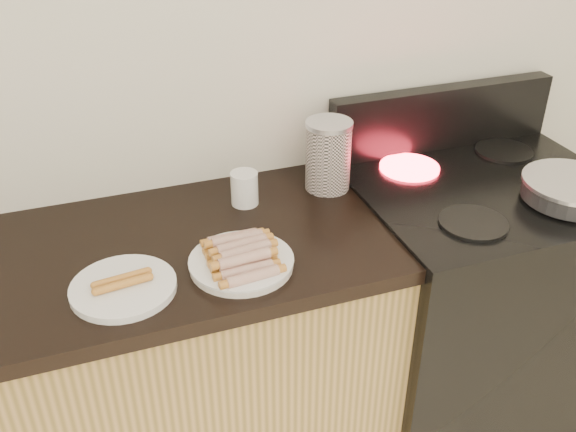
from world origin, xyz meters
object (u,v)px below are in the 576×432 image
object	(u,v)px
frying_pan	(573,190)
side_plate	(123,287)
main_plate	(241,264)
canister	(328,155)
mug	(244,188)
stove	(467,307)

from	to	relation	value
frying_pan	side_plate	size ratio (longest dim) A/B	1.95
side_plate	frying_pan	bearing A→B (deg)	-1.34
main_plate	canister	world-z (taller)	canister
main_plate	mug	size ratio (longest dim) A/B	2.62
stove	frying_pan	size ratio (longest dim) A/B	1.95
main_plate	stove	bearing A→B (deg)	9.51
canister	side_plate	bearing A→B (deg)	-154.55
main_plate	side_plate	size ratio (longest dim) A/B	1.03
stove	canister	distance (m)	0.72
stove	frying_pan	world-z (taller)	frying_pan
main_plate	canister	xyz separation A→B (m)	(0.35, 0.30, 0.09)
stove	side_plate	size ratio (longest dim) A/B	3.80
frying_pan	canister	xyz separation A→B (m)	(-0.59, 0.32, 0.05)
main_plate	side_plate	distance (m)	0.28
frying_pan	mug	size ratio (longest dim) A/B	4.95
canister	mug	world-z (taller)	canister
stove	canister	xyz separation A→B (m)	(-0.44, 0.17, 0.55)
mug	main_plate	bearing A→B (deg)	-108.01
stove	frying_pan	bearing A→B (deg)	-46.59
mug	frying_pan	bearing A→B (deg)	-20.47
frying_pan	main_plate	world-z (taller)	frying_pan
stove	side_plate	world-z (taller)	side_plate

